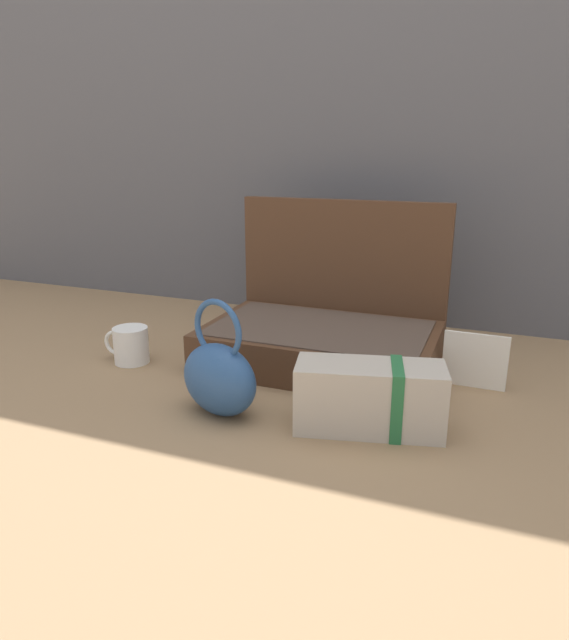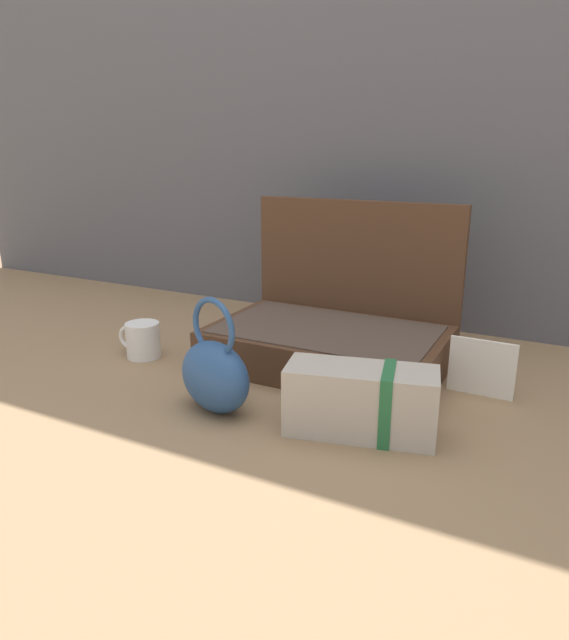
{
  "view_description": "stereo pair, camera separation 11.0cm",
  "coord_description": "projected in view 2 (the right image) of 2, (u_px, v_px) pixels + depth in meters",
  "views": [
    {
      "loc": [
        0.41,
        -1.01,
        0.48
      ],
      "look_at": [
        0.02,
        -0.02,
        0.15
      ],
      "focal_mm": 31.86,
      "sensor_mm": 36.0,
      "label": 1
    },
    {
      "loc": [
        0.51,
        -0.97,
        0.48
      ],
      "look_at": [
        0.02,
        -0.02,
        0.15
      ],
      "focal_mm": 31.86,
      "sensor_mm": 36.0,
      "label": 2
    }
  ],
  "objects": [
    {
      "name": "back_wall",
      "position": [
        384.0,
        58.0,
        1.47
      ],
      "size": [
        3.2,
        0.06,
        1.4
      ],
      "primitive_type": "cube",
      "color": "#56565B",
      "rests_on": "ground_plane"
    },
    {
      "name": "info_card_left",
      "position": [
        482.0,
        368.0,
        1.13
      ],
      "size": [
        0.13,
        0.01,
        0.12
      ],
      "primitive_type": "cube",
      "rotation": [
        0.0,
        0.0,
        -0.02
      ],
      "color": "white",
      "rests_on": "ground_plane"
    },
    {
      "name": "coffee_mug",
      "position": [
        142.0,
        340.0,
        1.34
      ],
      "size": [
        0.11,
        0.08,
        0.08
      ],
      "color": "white",
      "rests_on": "ground_plane"
    },
    {
      "name": "cream_toiletry_bag",
      "position": [
        363.0,
        401.0,
        0.98
      ],
      "size": [
        0.27,
        0.16,
        0.12
      ],
      "color": "#B2A899",
      "rests_on": "ground_plane"
    },
    {
      "name": "open_suitcase",
      "position": [
        333.0,
        330.0,
        1.3
      ],
      "size": [
        0.51,
        0.34,
        0.36
      ],
      "color": "#4C301E",
      "rests_on": "ground_plane"
    },
    {
      "name": "ground_plane",
      "position": [
        281.0,
        386.0,
        1.18
      ],
      "size": [
        6.0,
        6.0,
        0.0
      ],
      "primitive_type": "plane",
      "color": "#8C6D4C"
    },
    {
      "name": "teal_pouch_handbag",
      "position": [
        215.0,
        374.0,
        1.06
      ],
      "size": [
        0.18,
        0.13,
        0.22
      ],
      "color": "#284C7F",
      "rests_on": "ground_plane"
    }
  ]
}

